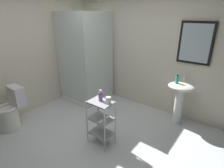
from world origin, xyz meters
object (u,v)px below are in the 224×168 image
conditioner_bottle_purple (101,96)px  rinse_cup (108,100)px  shower_stall (87,81)px  hand_soap_bottle (177,79)px  storage_cart (101,119)px  pedestal_sink (180,95)px  toilet (10,112)px

conditioner_bottle_purple → rinse_cup: bearing=0.7°
shower_stall → hand_soap_bottle: shower_stall is taller
storage_cart → hand_soap_bottle: hand_soap_bottle is taller
conditioner_bottle_purple → rinse_cup: 0.15m
pedestal_sink → storage_cart: size_ratio=1.09×
storage_cart → rinse_cup: (0.12, 0.03, 0.35)m
conditioner_bottle_purple → pedestal_sink: bearing=58.4°
shower_stall → rinse_cup: bearing=-33.6°
hand_soap_bottle → conditioner_bottle_purple: bearing=-119.5°
storage_cart → hand_soap_bottle: (0.68, 1.27, 0.44)m
hand_soap_bottle → storage_cart: bearing=-118.2°
pedestal_sink → hand_soap_bottle: 0.31m
toilet → conditioner_bottle_purple: 1.77m
storage_cart → conditioner_bottle_purple: bearing=128.5°
toilet → rinse_cup: (1.69, 0.71, 0.48)m
rinse_cup → toilet: bearing=-157.1°
pedestal_sink → hand_soap_bottle: size_ratio=5.17×
shower_stall → hand_soap_bottle: (1.99, 0.28, 0.41)m
shower_stall → storage_cart: bearing=-36.9°
hand_soap_bottle → rinse_cup: size_ratio=1.55×
pedestal_sink → rinse_cup: size_ratio=8.01×
shower_stall → pedestal_sink: shower_stall is taller
hand_soap_bottle → rinse_cup: bearing=-114.1°
shower_stall → pedestal_sink: 2.10m
toilet → pedestal_sink: bearing=40.5°
shower_stall → rinse_cup: 1.75m
pedestal_sink → rinse_cup: (-0.63, -1.27, 0.21)m
shower_stall → pedestal_sink: size_ratio=2.47×
storage_cart → conditioner_bottle_purple: 0.38m
toilet → hand_soap_bottle: 3.03m
hand_soap_bottle → rinse_cup: 1.36m
storage_cart → rinse_cup: bearing=13.5°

